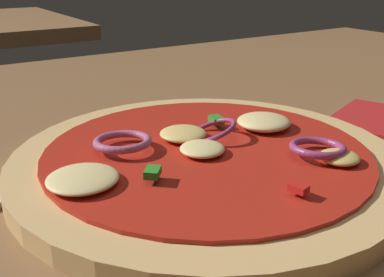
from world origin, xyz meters
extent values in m
cube|color=brown|center=(0.00, 0.00, 0.02)|extent=(1.45, 0.99, 0.04)
cylinder|color=tan|center=(-0.02, 0.01, 0.04)|extent=(0.29, 0.29, 0.01)
cylinder|color=red|center=(-0.02, 0.01, 0.05)|extent=(0.24, 0.24, 0.00)
ellipsoid|color=#F4DB8E|center=(0.05, 0.02, 0.06)|extent=(0.05, 0.05, 0.01)
ellipsoid|color=#E5BC60|center=(0.05, -0.06, 0.06)|extent=(0.03, 0.03, 0.01)
ellipsoid|color=#F4DB8E|center=(-0.02, 0.00, 0.06)|extent=(0.03, 0.03, 0.01)
ellipsoid|color=#F4DB8E|center=(-0.12, 0.00, 0.06)|extent=(0.05, 0.05, 0.01)
ellipsoid|color=#EFCC72|center=(-0.02, 0.03, 0.06)|extent=(0.04, 0.04, 0.01)
torus|color=#93386B|center=(0.04, -0.05, 0.06)|extent=(0.06, 0.06, 0.01)
torus|color=#B25984|center=(-0.07, 0.04, 0.06)|extent=(0.06, 0.06, 0.01)
torus|color=#93386B|center=(0.00, 0.02, 0.06)|extent=(0.06, 0.06, 0.02)
cube|color=#2D8C28|center=(-0.08, -0.02, 0.06)|extent=(0.02, 0.02, 0.01)
cube|color=red|center=(-0.01, -0.09, 0.06)|extent=(0.01, 0.01, 0.00)
cube|color=#2D8C28|center=(0.02, 0.04, 0.06)|extent=(0.01, 0.02, 0.01)
cube|color=silver|center=(-0.14, 0.03, 0.04)|extent=(0.03, 0.00, 0.00)
cube|color=silver|center=(-0.14, 0.04, 0.04)|extent=(0.03, 0.00, 0.00)
cube|color=silver|center=(-0.14, 0.04, 0.04)|extent=(0.03, 0.00, 0.00)
cube|color=silver|center=(-0.14, 0.05, 0.04)|extent=(0.03, 0.00, 0.00)
camera|label=1|loc=(-0.20, -0.26, 0.19)|focal=43.09mm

